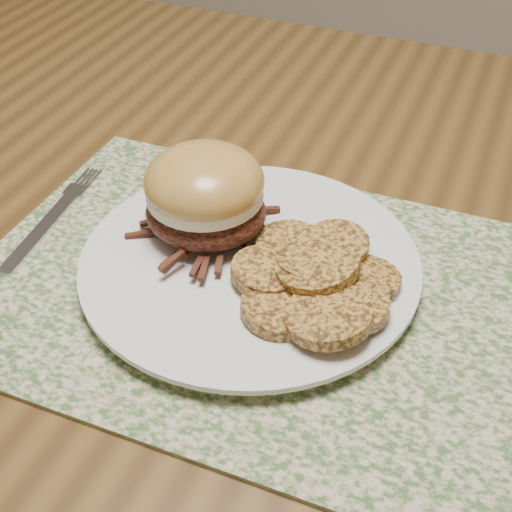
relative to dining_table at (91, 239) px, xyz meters
The scene contains 6 objects.
dining_table is the anchor object (origin of this frame).
placemat 0.25m from the dining_table, 22.29° to the right, with size 0.45×0.33×0.00m, color #3F6232.
dinner_plate 0.25m from the dining_table, 19.57° to the right, with size 0.26×0.26×0.02m, color silver.
pork_sandwich 0.22m from the dining_table, 18.74° to the right, with size 0.11×0.10×0.08m.
roasted_potatoes 0.31m from the dining_table, 17.66° to the right, with size 0.14×0.16×0.04m.
fork 0.11m from the dining_table, 73.75° to the right, with size 0.03×0.17×0.00m.
Camera 1 is at (0.39, -0.48, 1.14)m, focal length 50.00 mm.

